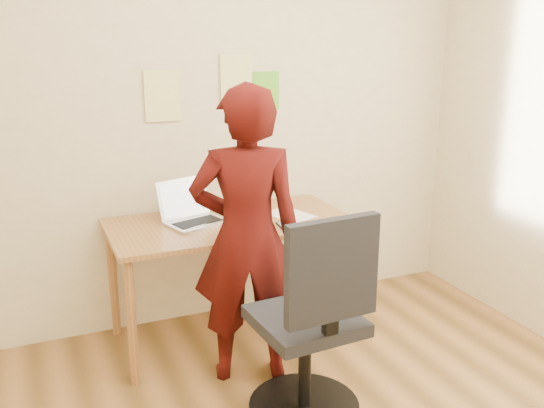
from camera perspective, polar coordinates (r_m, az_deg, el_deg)
name	(u,v)px	position (r m, az deg, el deg)	size (l,w,h in m)	color
room	(355,167)	(2.17, 7.84, 3.44)	(3.58, 3.58, 2.78)	brown
desk	(230,235)	(3.57, -3.96, -2.95)	(1.40, 0.70, 0.74)	#996635
laptop	(192,213)	(3.54, -7.53, -0.88)	(0.40, 0.38, 0.24)	silver
paper_sheet	(290,215)	(3.66, 1.69, -1.00)	(0.20, 0.29, 0.00)	white
phone	(284,225)	(3.44, 1.15, -2.02)	(0.08, 0.13, 0.01)	black
wall_note_left	(162,96)	(3.66, -10.28, 9.99)	(0.21, 0.00, 0.30)	#ECE68D
wall_note_mid	(237,79)	(3.78, -3.32, 11.64)	(0.21, 0.00, 0.30)	#ECE68D
wall_note_right	(266,91)	(3.86, -0.58, 10.60)	(0.18, 0.00, 0.24)	#60BF2B
office_chair	(313,333)	(2.90, 3.84, -12.04)	(0.55, 0.55, 1.06)	black
person	(247,237)	(3.12, -2.41, -3.15)	(0.58, 0.38, 1.58)	#3C0A08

